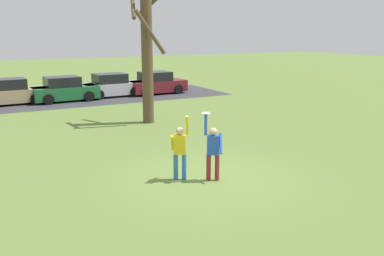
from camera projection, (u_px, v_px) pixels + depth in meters
The scene contains 10 objects.
ground_plane at pixel (205, 177), 13.30m from camera, with size 120.00×120.00×0.00m, color olive.
person_catcher at pixel (213, 149), 12.84m from camera, with size 0.58×0.53×2.08m.
person_defender at pixel (180, 149), 12.90m from camera, with size 0.65×0.62×2.04m.
frisbee_disc at pixel (206, 113), 12.60m from camera, with size 0.25×0.25×0.02m, color white.
parked_car_tan at pixel (10, 93), 26.26m from camera, with size 4.16×2.16×1.59m.
parked_car_green at pixel (65, 90), 27.45m from camera, with size 4.16×2.16×1.59m.
parked_car_silver at pixel (112, 86), 29.39m from camera, with size 4.16×2.16×1.59m.
parked_car_maroon at pixel (157, 84), 30.69m from camera, with size 4.16×2.16×1.59m.
parking_strip at pixel (65, 100), 27.97m from camera, with size 22.30×6.40×0.01m, color #38383D.
bare_tree_tall at pixel (147, 54), 20.50m from camera, with size 2.24×2.22×6.61m.
Camera 1 is at (-6.36, -10.90, 4.49)m, focal length 39.83 mm.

